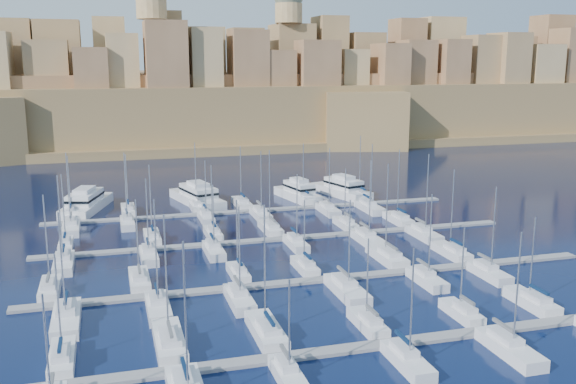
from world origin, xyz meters
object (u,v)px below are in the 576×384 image
object	(u,v)px
sailboat_4	(462,312)
motor_yacht_a	(86,202)
sailboat_2	(267,331)
motor_yacht_d	(342,188)
motor_yacht_b	(198,196)
sailboat_0	(62,358)
motor_yacht_c	(298,192)

from	to	relation	value
sailboat_4	motor_yacht_a	xyz separation A→B (m)	(-45.37, 72.05, 1.02)
sailboat_2	motor_yacht_d	size ratio (longest dim) A/B	0.87
sailboat_4	motor_yacht_a	distance (m)	85.15
sailboat_4	motor_yacht_d	bearing A→B (deg)	80.99
sailboat_4	motor_yacht_d	size ratio (longest dim) A/B	0.64
motor_yacht_d	sailboat_2	bearing A→B (deg)	-116.96
sailboat_4	motor_yacht_d	xyz separation A→B (m)	(11.29, 71.18, 1.02)
sailboat_4	motor_yacht_b	size ratio (longest dim) A/B	0.58
motor_yacht_d	sailboat_0	bearing A→B (deg)	-129.16
sailboat_2	motor_yacht_c	world-z (taller)	sailboat_2
sailboat_0	motor_yacht_a	bearing A→B (deg)	89.26
motor_yacht_b	motor_yacht_a	bearing A→B (deg)	179.92
sailboat_4	motor_yacht_a	size ratio (longest dim) A/B	0.58
sailboat_4	motor_yacht_d	world-z (taller)	sailboat_4
motor_yacht_a	motor_yacht_d	world-z (taller)	same
sailboat_0	motor_yacht_d	size ratio (longest dim) A/B	0.67
motor_yacht_d	motor_yacht_c	bearing A→B (deg)	-173.98
motor_yacht_b	sailboat_0	bearing A→B (deg)	-108.70
motor_yacht_b	sailboat_4	bearing A→B (deg)	-72.96
sailboat_0	sailboat_2	size ratio (longest dim) A/B	0.77
motor_yacht_b	motor_yacht_d	world-z (taller)	same
sailboat_0	sailboat_2	distance (m)	21.99
motor_yacht_c	motor_yacht_d	distance (m)	11.10
motor_yacht_a	motor_yacht_d	bearing A→B (deg)	-0.88
sailboat_0	sailboat_4	xyz separation A→B (m)	(46.29, -0.46, -0.01)
motor_yacht_d	sailboat_4	bearing A→B (deg)	-99.01
motor_yacht_a	motor_yacht_c	distance (m)	45.67
sailboat_2	motor_yacht_c	size ratio (longest dim) A/B	1.01
sailboat_2	motor_yacht_c	distance (m)	73.09
sailboat_2	motor_yacht_a	world-z (taller)	sailboat_2
motor_yacht_a	motor_yacht_c	bearing A→B (deg)	-2.56
sailboat_0	motor_yacht_a	xyz separation A→B (m)	(0.93, 71.59, 1.01)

